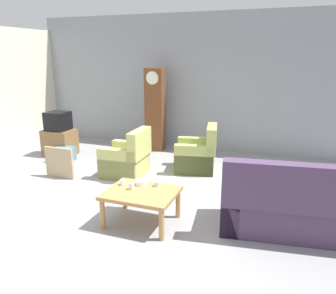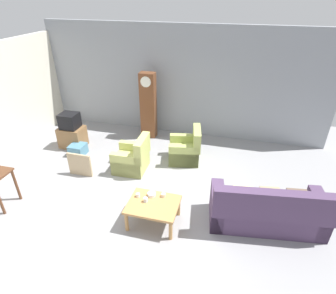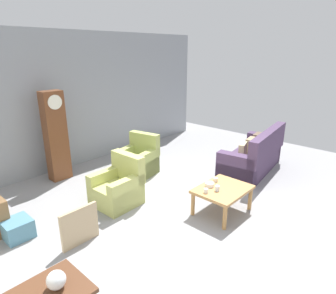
# 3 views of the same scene
# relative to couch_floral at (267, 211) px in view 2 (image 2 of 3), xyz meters

# --- Properties ---
(ground_plane) EXTENTS (10.40, 10.40, 0.00)m
(ground_plane) POSITION_rel_couch_floral_xyz_m (-2.44, -0.03, -0.36)
(ground_plane) COLOR gray
(garage_door_wall) EXTENTS (8.40, 0.16, 3.20)m
(garage_door_wall) POSITION_rel_couch_floral_xyz_m (-2.44, 3.57, 1.24)
(garage_door_wall) COLOR gray
(garage_door_wall) RESTS_ON ground_plane
(couch_floral) EXTENTS (2.20, 1.16, 1.04)m
(couch_floral) POSITION_rel_couch_floral_xyz_m (0.00, 0.00, 0.00)
(couch_floral) COLOR #4C3856
(couch_floral) RESTS_ON ground_plane
(armchair_olive_near) EXTENTS (0.81, 0.78, 0.92)m
(armchair_olive_near) POSITION_rel_couch_floral_xyz_m (-3.14, 1.14, -0.05)
(armchair_olive_near) COLOR #B7BC66
(armchair_olive_near) RESTS_ON ground_plane
(armchair_olive_far) EXTENTS (0.92, 0.90, 0.92)m
(armchair_olive_far) POSITION_rel_couch_floral_xyz_m (-1.95, 1.91, -0.05)
(armchair_olive_far) COLOR #A5B15C
(armchair_olive_far) RESTS_ON ground_plane
(coffee_table_wood) EXTENTS (0.96, 0.76, 0.47)m
(coffee_table_wood) POSITION_rel_couch_floral_xyz_m (-2.09, -0.47, 0.05)
(coffee_table_wood) COLOR #B27F47
(coffee_table_wood) RESTS_ON ground_plane
(grandfather_clock) EXTENTS (0.44, 0.30, 1.96)m
(grandfather_clock) POSITION_rel_couch_floral_xyz_m (-3.32, 3.00, 0.63)
(grandfather_clock) COLOR brown
(grandfather_clock) RESTS_ON ground_plane
(tv_stand_cabinet) EXTENTS (0.68, 0.52, 0.59)m
(tv_stand_cabinet) POSITION_rel_couch_floral_xyz_m (-5.23, 1.83, -0.06)
(tv_stand_cabinet) COLOR brown
(tv_stand_cabinet) RESTS_ON ground_plane
(tv_crt) EXTENTS (0.48, 0.44, 0.42)m
(tv_crt) POSITION_rel_couch_floral_xyz_m (-5.23, 1.83, 0.44)
(tv_crt) COLOR black
(tv_crt) RESTS_ON tv_stand_cabinet
(framed_picture_leaning) EXTENTS (0.60, 0.05, 0.59)m
(framed_picture_leaning) POSITION_rel_couch_floral_xyz_m (-4.28, 0.59, -0.06)
(framed_picture_leaning) COLOR tan
(framed_picture_leaning) RESTS_ON ground_plane
(storage_box_blue) EXTENTS (0.40, 0.41, 0.30)m
(storage_box_blue) POSITION_rel_couch_floral_xyz_m (-4.86, 1.45, -0.21)
(storage_box_blue) COLOR teal
(storage_box_blue) RESTS_ON ground_plane
(cup_white_porcelain) EXTENTS (0.07, 0.07, 0.07)m
(cup_white_porcelain) POSITION_rel_couch_floral_xyz_m (-2.43, -0.35, 0.15)
(cup_white_porcelain) COLOR white
(cup_white_porcelain) RESTS_ON coffee_table_wood
(cup_blue_rimmed) EXTENTS (0.08, 0.08, 0.09)m
(cup_blue_rimmed) POSITION_rel_couch_floral_xyz_m (-2.24, -0.45, 0.16)
(cup_blue_rimmed) COLOR silver
(cup_blue_rimmed) RESTS_ON coffee_table_wood
(cup_cream_tall) EXTENTS (0.09, 0.09, 0.07)m
(cup_cream_tall) POSITION_rel_couch_floral_xyz_m (-1.96, -0.22, 0.15)
(cup_cream_tall) COLOR beige
(cup_cream_tall) RESTS_ON coffee_table_wood
(bowl_white_stacked) EXTENTS (0.16, 0.16, 0.07)m
(bowl_white_stacked) POSITION_rel_couch_floral_xyz_m (-2.19, -0.26, 0.15)
(bowl_white_stacked) COLOR white
(bowl_white_stacked) RESTS_ON coffee_table_wood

